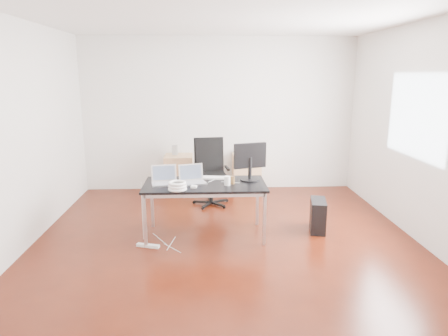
{
  "coord_description": "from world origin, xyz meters",
  "views": [
    {
      "loc": [
        -0.25,
        -4.89,
        2.13
      ],
      "look_at": [
        0.0,
        0.55,
        0.85
      ],
      "focal_mm": 32.0,
      "sensor_mm": 36.0,
      "label": 1
    }
  ],
  "objects_px": {
    "desk": "(205,187)",
    "filing_cabinet_left": "(179,174)",
    "office_chair": "(210,168)",
    "filing_cabinet_right": "(246,173)",
    "pc_tower": "(318,215)"
  },
  "relations": [
    {
      "from": "desk",
      "to": "office_chair",
      "type": "bearing_deg",
      "value": 86.32
    },
    {
      "from": "filing_cabinet_right",
      "to": "pc_tower",
      "type": "relative_size",
      "value": 1.56
    },
    {
      "from": "office_chair",
      "to": "filing_cabinet_right",
      "type": "distance_m",
      "value": 0.97
    },
    {
      "from": "office_chair",
      "to": "pc_tower",
      "type": "distance_m",
      "value": 2.0
    },
    {
      "from": "filing_cabinet_left",
      "to": "filing_cabinet_right",
      "type": "xyz_separation_m",
      "value": [
        1.24,
        0.0,
        0.0
      ]
    },
    {
      "from": "desk",
      "to": "office_chair",
      "type": "height_order",
      "value": "office_chair"
    },
    {
      "from": "desk",
      "to": "office_chair",
      "type": "relative_size",
      "value": 1.48
    },
    {
      "from": "filing_cabinet_left",
      "to": "office_chair",
      "type": "bearing_deg",
      "value": -48.91
    },
    {
      "from": "office_chair",
      "to": "filing_cabinet_left",
      "type": "xyz_separation_m",
      "value": [
        -0.57,
        0.65,
        -0.26
      ]
    },
    {
      "from": "filing_cabinet_right",
      "to": "office_chair",
      "type": "bearing_deg",
      "value": -136.02
    },
    {
      "from": "desk",
      "to": "filing_cabinet_left",
      "type": "bearing_deg",
      "value": 103.14
    },
    {
      "from": "office_chair",
      "to": "filing_cabinet_right",
      "type": "xyz_separation_m",
      "value": [
        0.67,
        0.65,
        -0.26
      ]
    },
    {
      "from": "filing_cabinet_left",
      "to": "filing_cabinet_right",
      "type": "height_order",
      "value": "same"
    },
    {
      "from": "filing_cabinet_right",
      "to": "pc_tower",
      "type": "xyz_separation_m",
      "value": [
        0.8,
        -1.94,
        -0.13
      ]
    },
    {
      "from": "pc_tower",
      "to": "office_chair",
      "type": "bearing_deg",
      "value": 150.78
    }
  ]
}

